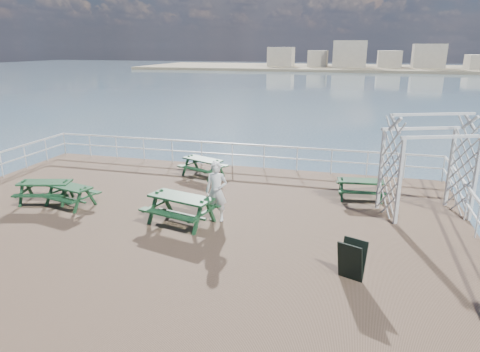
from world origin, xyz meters
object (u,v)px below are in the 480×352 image
(picnic_table_b, at_px, (203,163))
(trellis_arbor, at_px, (427,171))
(picnic_table_c, at_px, (361,185))
(person, at_px, (216,191))
(picnic_table_d, at_px, (69,191))
(picnic_table_e, at_px, (181,204))
(picnic_table_a, at_px, (45,187))

(picnic_table_b, xyz_separation_m, trellis_arbor, (8.39, -2.18, 0.94))
(picnic_table_c, bearing_deg, person, -150.69)
(picnic_table_b, bearing_deg, picnic_table_d, -103.26)
(picnic_table_c, height_order, person, person)
(trellis_arbor, bearing_deg, person, 177.98)
(picnic_table_d, relative_size, person, 1.01)
(picnic_table_c, bearing_deg, picnic_table_d, -168.13)
(picnic_table_e, distance_m, trellis_arbor, 7.85)
(picnic_table_c, distance_m, picnic_table_e, 6.53)
(picnic_table_a, distance_m, picnic_table_c, 11.15)
(picnic_table_e, bearing_deg, picnic_table_a, -171.23)
(picnic_table_c, distance_m, picnic_table_d, 10.20)
(picnic_table_a, distance_m, picnic_table_e, 5.33)
(picnic_table_b, xyz_separation_m, person, (2.07, -4.42, 0.41))
(picnic_table_a, xyz_separation_m, picnic_table_b, (4.23, 4.45, -0.01))
(trellis_arbor, relative_size, person, 1.75)
(picnic_table_a, height_order, picnic_table_b, picnic_table_a)
(picnic_table_a, bearing_deg, picnic_table_c, 1.80)
(picnic_table_b, distance_m, picnic_table_d, 5.55)
(picnic_table_a, distance_m, trellis_arbor, 12.86)
(picnic_table_e, relative_size, trellis_arbor, 0.71)
(picnic_table_c, bearing_deg, picnic_table_a, -170.24)
(person, bearing_deg, trellis_arbor, 18.85)
(picnic_table_a, relative_size, picnic_table_e, 0.87)
(picnic_table_c, bearing_deg, trellis_arbor, -34.21)
(picnic_table_b, xyz_separation_m, picnic_table_e, (1.08, -4.92, 0.09))
(trellis_arbor, bearing_deg, picnic_table_b, 143.86)
(picnic_table_b, bearing_deg, picnic_table_c, 11.55)
(trellis_arbor, height_order, person, trellis_arbor)
(trellis_arbor, distance_m, person, 6.73)
(picnic_table_d, xyz_separation_m, person, (5.27, 0.11, 0.43))
(picnic_table_e, height_order, trellis_arbor, trellis_arbor)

